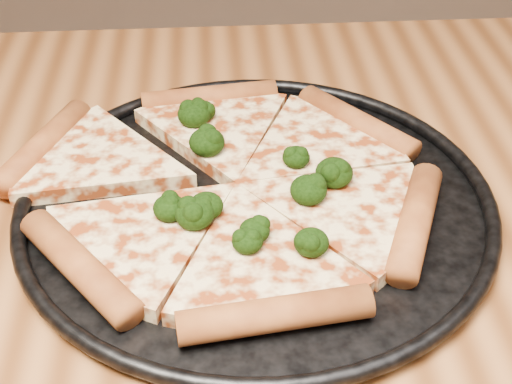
{
  "coord_description": "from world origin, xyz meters",
  "views": [
    {
      "loc": [
        0.05,
        -0.32,
        1.1
      ],
      "look_at": [
        0.08,
        0.12,
        0.77
      ],
      "focal_mm": 51.19,
      "sensor_mm": 36.0,
      "label": 1
    }
  ],
  "objects": [
    {
      "name": "pizza",
      "position": [
        0.06,
        0.13,
        0.77
      ],
      "size": [
        0.35,
        0.31,
        0.02
      ],
      "rotation": [
        0.0,
        0.0,
        0.13
      ],
      "color": "#F8D598",
      "rests_on": "pizza_pan"
    },
    {
      "name": "broccoli_florets",
      "position": [
        0.07,
        0.12,
        0.78
      ],
      "size": [
        0.15,
        0.2,
        0.02
      ],
      "color": "black",
      "rests_on": "pizza"
    },
    {
      "name": "pizza_pan",
      "position": [
        0.08,
        0.12,
        0.76
      ],
      "size": [
        0.36,
        0.36,
        0.02
      ],
      "color": "black",
      "rests_on": "dining_table"
    }
  ]
}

